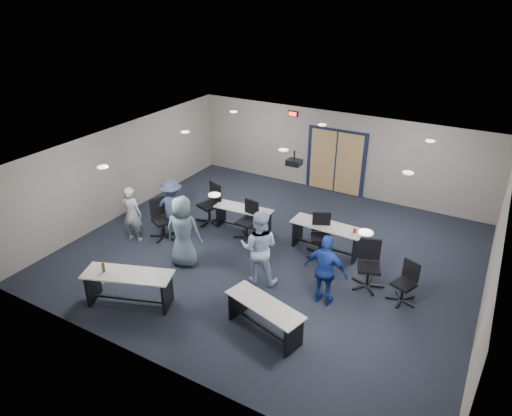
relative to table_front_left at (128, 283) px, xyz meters
The scene contains 25 objects.
floor 3.85m from the table_front_left, 62.88° to the left, with size 10.00×10.00×0.00m, color black.
back_wall 8.12m from the table_front_left, 77.59° to the left, with size 10.00×0.04×2.70m, color gray.
front_wall 2.21m from the table_front_left, 32.54° to the right, with size 10.00×0.04×2.70m, color gray.
left_wall 4.78m from the table_front_left, 133.89° to the left, with size 0.04×9.00×2.70m, color gray.
right_wall 7.59m from the table_front_left, 26.72° to the left, with size 0.04×9.00×2.70m, color gray.
ceiling 4.38m from the table_front_left, 62.88° to the left, with size 10.00×9.00×0.04m, color white.
double_door 8.06m from the table_front_left, 77.53° to the left, with size 2.00×0.07×2.20m.
exit_sign 8.07m from the table_front_left, 89.00° to the left, with size 0.32×0.07×0.18m.
ceiling_projector 4.77m from the table_front_left, 62.36° to the left, with size 0.35×0.32×0.37m.
ceiling_can_lights 4.56m from the table_front_left, 64.50° to the left, with size 6.24×5.74×0.02m, color white, non-canonical shape.
table_front_left is the anchor object (origin of this frame).
table_front_right 3.07m from the table_front_left, 11.91° to the left, with size 1.81×1.01×0.70m.
table_back_left 4.12m from the table_front_left, 83.81° to the left, with size 1.68×0.66×0.67m.
table_back_right 5.08m from the table_front_left, 54.80° to the left, with size 1.89×0.68×0.88m.
chair_back_a 4.02m from the table_front_left, 99.20° to the left, with size 0.75×0.75×1.19m, color black, non-canonical shape.
chair_back_b 3.77m from the table_front_left, 77.87° to the left, with size 0.68×0.68×1.08m, color black, non-canonical shape.
chair_back_c 4.83m from the table_front_left, 53.59° to the left, with size 0.70×0.70×1.12m, color black, non-canonical shape.
chair_back_d 5.37m from the table_front_left, 35.96° to the left, with size 0.72×0.72×1.14m, color black, non-canonical shape.
chair_loose_left 2.90m from the table_front_left, 115.31° to the left, with size 0.70×0.70×1.11m, color black, non-canonical shape.
chair_loose_right 5.98m from the table_front_left, 30.13° to the left, with size 0.60×0.60×0.96m, color black, non-canonical shape.
person_gray 2.83m from the table_front_left, 131.11° to the left, with size 0.57×0.38×1.58m, color #9BA3AA.
person_plaid 1.90m from the table_front_left, 87.66° to the left, with size 0.89×0.58×1.83m, color slate.
person_lightblue 2.97m from the table_front_left, 45.95° to the left, with size 0.89×0.69×1.83m, color #B7CDF3.
person_navy 4.26m from the table_front_left, 29.78° to the left, with size 0.98×0.41×1.68m, color navy.
person_back 3.14m from the table_front_left, 110.91° to the left, with size 1.05×0.61×1.63m, color #3B466A.
Camera 1 is at (4.63, -9.07, 6.38)m, focal length 32.00 mm.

